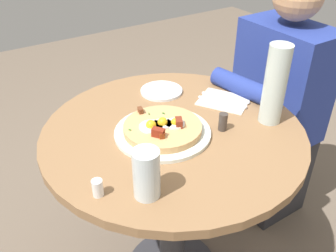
{
  "coord_description": "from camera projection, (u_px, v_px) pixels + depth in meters",
  "views": [
    {
      "loc": [
        -0.81,
        0.55,
        1.37
      ],
      "look_at": [
        -0.0,
        0.02,
        0.75
      ],
      "focal_mm": 39.14,
      "sensor_mm": 36.0,
      "label": 1
    }
  ],
  "objects": [
    {
      "name": "pepper_shaker",
      "position": [
        223.0,
        122.0,
        1.15
      ],
      "size": [
        0.03,
        0.03,
        0.06
      ],
      "primitive_type": "cylinder",
      "color": "#3F3833",
      "rests_on": "dining_table"
    },
    {
      "name": "water_bottle",
      "position": [
        275.0,
        85.0,
        1.14
      ],
      "size": [
        0.07,
        0.07,
        0.26
      ],
      "primitive_type": "cylinder",
      "color": "silver",
      "rests_on": "dining_table"
    },
    {
      "name": "water_glass",
      "position": [
        146.0,
        174.0,
        0.89
      ],
      "size": [
        0.07,
        0.07,
        0.13
      ],
      "primitive_type": "cylinder",
      "color": "silver",
      "rests_on": "dining_table"
    },
    {
      "name": "knife",
      "position": [
        222.0,
        102.0,
        1.31
      ],
      "size": [
        0.16,
        0.1,
        0.0
      ],
      "primitive_type": "cube",
      "rotation": [
        0.0,
        0.0,
        0.55
      ],
      "color": "silver",
      "rests_on": "napkin"
    },
    {
      "name": "person_seated",
      "position": [
        275.0,
        118.0,
        1.64
      ],
      "size": [
        0.38,
        0.47,
        1.14
      ],
      "color": "#2D2D33",
      "rests_on": "ground_plane"
    },
    {
      "name": "bread_plate",
      "position": [
        161.0,
        91.0,
        1.38
      ],
      "size": [
        0.16,
        0.16,
        0.01
      ],
      "primitive_type": "cylinder",
      "color": "white",
      "rests_on": "dining_table"
    },
    {
      "name": "dining_table",
      "position": [
        173.0,
        170.0,
        1.27
      ],
      "size": [
        0.84,
        0.84,
        0.73
      ],
      "color": "olive",
      "rests_on": "ground_plane"
    },
    {
      "name": "napkin",
      "position": [
        224.0,
        101.0,
        1.32
      ],
      "size": [
        0.22,
        0.21,
        0.0
      ],
      "primitive_type": "cube",
      "rotation": [
        0.0,
        0.0,
        0.55
      ],
      "color": "white",
      "rests_on": "dining_table"
    },
    {
      "name": "salt_shaker",
      "position": [
        98.0,
        188.0,
        0.91
      ],
      "size": [
        0.03,
        0.03,
        0.05
      ],
      "primitive_type": "cylinder",
      "color": "white",
      "rests_on": "dining_table"
    },
    {
      "name": "pizza_plate",
      "position": [
        163.0,
        132.0,
        1.14
      ],
      "size": [
        0.3,
        0.3,
        0.01
      ],
      "primitive_type": "cylinder",
      "color": "silver",
      "rests_on": "dining_table"
    },
    {
      "name": "fork",
      "position": [
        225.0,
        97.0,
        1.33
      ],
      "size": [
        0.16,
        0.1,
        0.0
      ],
      "primitive_type": "cube",
      "rotation": [
        0.0,
        0.0,
        0.55
      ],
      "color": "silver",
      "rests_on": "napkin"
    },
    {
      "name": "breakfast_pizza",
      "position": [
        162.0,
        127.0,
        1.13
      ],
      "size": [
        0.24,
        0.24,
        0.05
      ],
      "color": "tan",
      "rests_on": "pizza_plate"
    }
  ]
}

